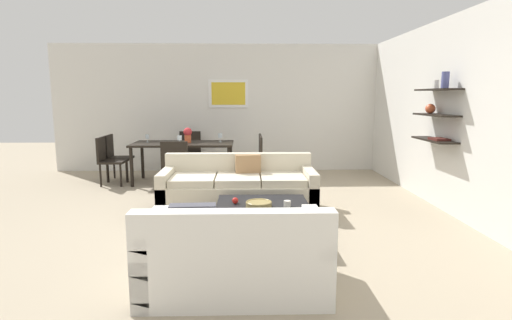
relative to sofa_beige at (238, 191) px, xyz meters
The scene contains 20 objects.
ground_plane 0.46m from the sofa_beige, 105.97° to the right, with size 18.00×18.00×0.00m, color tan.
back_wall_unit 3.37m from the sofa_beige, 86.43° to the left, with size 8.40×0.09×2.70m.
right_wall_shelf_unit 3.13m from the sofa_beige, ahead, with size 0.34×8.20×2.70m.
sofa_beige is the anchor object (origin of this frame).
loveseat_white 2.36m from the sofa_beige, 89.92° to the right, with size 1.52×0.90×0.78m.
coffee_table 1.19m from the sofa_beige, 75.40° to the right, with size 1.06×1.10×0.38m.
decorative_bowl 1.19m from the sofa_beige, 77.82° to the right, with size 0.30×0.30×0.06m.
candle_jar 1.30m from the sofa_beige, 63.85° to the right, with size 0.08×0.08×0.07m, color silver.
apple_on_coffee_table 1.03m from the sofa_beige, 91.07° to the right, with size 0.07×0.07×0.07m, color red.
dining_table 2.27m from the sofa_beige, 118.43° to the left, with size 1.86×0.89×0.75m.
dining_chair_right_far 2.20m from the sofa_beige, 82.85° to the left, with size 0.44×0.44×0.88m.
dining_chair_foot 1.56m from the sofa_beige, 133.70° to the left, with size 0.44×0.44×0.88m.
dining_chair_head 3.02m from the sofa_beige, 110.70° to the left, with size 0.44×0.44×0.88m.
dining_chair_left_near 2.99m from the sofa_beige, 143.67° to the left, with size 0.44×0.44×0.88m.
dining_chair_right_near 1.80m from the sofa_beige, 81.25° to the left, with size 0.44×0.44×0.88m.
dining_chair_left_far 3.24m from the sofa_beige, 137.94° to the left, with size 0.44×0.44×0.88m.
wine_glass_left_far 2.77m from the sofa_beige, 130.15° to the left, with size 0.07×0.07×0.15m.
wine_glass_right_far 2.19m from the sofa_beige, 100.30° to the left, with size 0.08×0.08×0.17m.
wine_glass_foot 1.99m from the sofa_beige, 123.96° to the left, with size 0.08×0.08×0.17m.
centerpiece_vase 2.31m from the sofa_beige, 116.09° to the left, with size 0.16×0.16×0.28m.
Camera 1 is at (0.20, -5.21, 1.61)m, focal length 28.25 mm.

